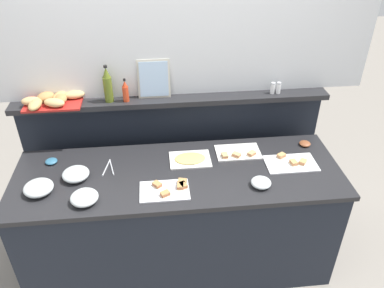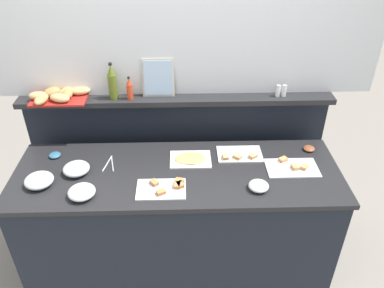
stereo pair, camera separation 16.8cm
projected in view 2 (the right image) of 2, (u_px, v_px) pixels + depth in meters
The scene contains 20 objects.
ground_plane at pixel (179, 208), 3.66m from camera, with size 12.00×12.00×0.00m, color gray.
buffet_counter at pixel (178, 219), 2.92m from camera, with size 2.26×0.75×0.90m.
back_ledge_unit at pixel (178, 155), 3.26m from camera, with size 2.36×0.22×1.23m.
sandwich_platter_front at pixel (239, 155), 2.82m from camera, with size 0.32×0.21×0.04m.
sandwich_platter_side at pixel (164, 188), 2.51m from camera, with size 0.32×0.21×0.04m.
sandwich_platter_rear at pixel (292, 167), 2.70m from camera, with size 0.36×0.22×0.04m.
cold_cuts_platter at pixel (190, 159), 2.78m from camera, with size 0.29×0.21×0.02m.
glass_bowl_large at pixel (259, 186), 2.50m from camera, with size 0.13×0.13×0.05m.
glass_bowl_medium at pixel (76, 169), 2.64m from camera, with size 0.18×0.18×0.07m.
glass_bowl_small at pixel (82, 192), 2.44m from camera, with size 0.17×0.17×0.07m.
glass_bowl_extra at pixel (39, 181), 2.53m from camera, with size 0.19×0.19×0.08m.
condiment_bowl_teal at pixel (55, 155), 2.81m from camera, with size 0.08×0.08×0.03m, color teal.
condiment_bowl_red at pixel (309, 148), 2.88m from camera, with size 0.09×0.09×0.03m, color brown.
serving_tongs at pixel (110, 163), 2.74m from camera, with size 0.08×0.18×0.01m.
hot_sauce_bottle at pixel (130, 89), 2.82m from camera, with size 0.04×0.04×0.18m.
olive_oil_bottle at pixel (112, 83), 2.80m from camera, with size 0.06×0.06×0.28m.
salt_shaker at pixel (278, 91), 2.87m from camera, with size 0.03×0.03×0.09m.
pepper_shaker at pixel (284, 91), 2.87m from camera, with size 0.03×0.03×0.09m.
bread_basket at pixel (60, 95), 2.83m from camera, with size 0.43×0.30×0.08m.
framed_picture at pixel (158, 78), 2.83m from camera, with size 0.24×0.05×0.29m.
Camera 2 is at (0.04, -2.12, 2.54)m, focal length 36.26 mm.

